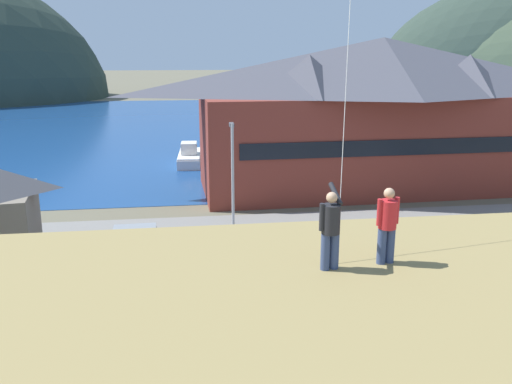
% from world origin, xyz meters
% --- Properties ---
extents(ground_plane, '(600.00, 600.00, 0.00)m').
position_xyz_m(ground_plane, '(0.00, 0.00, 0.00)').
color(ground_plane, '#66604C').
extents(parking_lot_pad, '(40.00, 20.00, 0.10)m').
position_xyz_m(parking_lot_pad, '(0.00, 5.00, 0.05)').
color(parking_lot_pad, gray).
rests_on(parking_lot_pad, ground).
extents(bay_water, '(360.00, 84.00, 0.03)m').
position_xyz_m(bay_water, '(0.00, 60.00, 0.01)').
color(bay_water, navy).
rests_on(bay_water, ground).
extents(harbor_lodge, '(28.82, 10.88, 11.41)m').
position_xyz_m(harbor_lodge, '(11.55, 21.06, 6.04)').
color(harbor_lodge, brown).
rests_on(harbor_lodge, ground).
extents(wharf_dock, '(3.20, 14.49, 0.70)m').
position_xyz_m(wharf_dock, '(0.52, 33.97, 0.35)').
color(wharf_dock, '#70604C').
rests_on(wharf_dock, ground).
extents(moored_boat_wharfside, '(2.40, 6.52, 2.16)m').
position_xyz_m(moored_boat_wharfside, '(-2.84, 32.28, 0.72)').
color(moored_boat_wharfside, silver).
rests_on(moored_boat_wharfside, ground).
extents(moored_boat_outer_mooring, '(2.57, 6.39, 2.16)m').
position_xyz_m(moored_boat_outer_mooring, '(3.83, 35.74, 0.72)').
color(moored_boat_outer_mooring, '#A8A399').
rests_on(moored_boat_outer_mooring, ground).
extents(parked_car_corner_spot, '(4.26, 2.17, 1.82)m').
position_xyz_m(parked_car_corner_spot, '(-6.03, 7.55, 1.06)').
color(parked_car_corner_spot, '#9EA3A8').
rests_on(parked_car_corner_spot, parking_lot_pad).
extents(parked_car_back_row_left, '(4.23, 2.12, 1.82)m').
position_xyz_m(parked_car_back_row_left, '(-9.90, -0.36, 1.06)').
color(parked_car_back_row_left, black).
rests_on(parked_car_back_row_left, parking_lot_pad).
extents(parked_car_mid_row_far, '(4.28, 2.21, 1.82)m').
position_xyz_m(parked_car_mid_row_far, '(-2.99, 0.17, 1.06)').
color(parked_car_mid_row_far, navy).
rests_on(parked_car_mid_row_far, parking_lot_pad).
extents(parking_light_pole, '(0.24, 0.78, 6.53)m').
position_xyz_m(parking_light_pole, '(-0.75, 10.56, 3.90)').
color(parking_light_pole, '#ADADB2').
rests_on(parking_light_pole, parking_lot_pad).
extents(person_kite_flyer, '(0.52, 0.69, 1.86)m').
position_xyz_m(person_kite_flyer, '(-0.33, -7.65, 6.74)').
color(person_kite_flyer, '#384770').
rests_on(person_kite_flyer, grassy_hill_foreground).
extents(person_companion, '(0.54, 0.40, 1.74)m').
position_xyz_m(person_companion, '(1.01, -7.48, 6.72)').
color(person_companion, '#384770').
rests_on(person_companion, grassy_hill_foreground).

